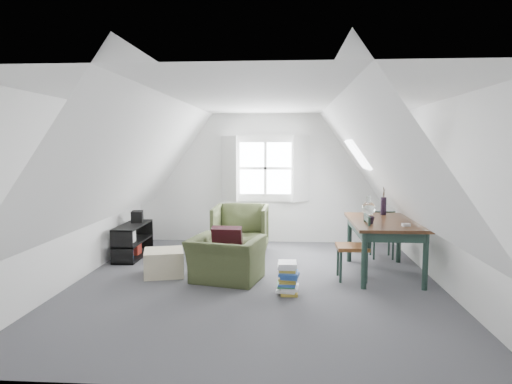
# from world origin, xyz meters

# --- Properties ---
(floor) EXTENTS (5.50, 5.50, 0.00)m
(floor) POSITION_xyz_m (0.00, 0.00, 0.00)
(floor) COLOR #45454A
(floor) RESTS_ON ground
(ceiling) EXTENTS (5.50, 5.50, 0.00)m
(ceiling) POSITION_xyz_m (0.00, 0.00, 2.50)
(ceiling) COLOR white
(ceiling) RESTS_ON wall_back
(wall_back) EXTENTS (5.00, 0.00, 5.00)m
(wall_back) POSITION_xyz_m (0.00, 2.75, 1.25)
(wall_back) COLOR silver
(wall_back) RESTS_ON ground
(wall_front) EXTENTS (5.00, 0.00, 5.00)m
(wall_front) POSITION_xyz_m (0.00, -2.75, 1.25)
(wall_front) COLOR silver
(wall_front) RESTS_ON ground
(wall_left) EXTENTS (0.00, 5.50, 5.50)m
(wall_left) POSITION_xyz_m (-2.50, 0.00, 1.25)
(wall_left) COLOR silver
(wall_left) RESTS_ON ground
(wall_right) EXTENTS (0.00, 5.50, 5.50)m
(wall_right) POSITION_xyz_m (2.50, 0.00, 1.25)
(wall_right) COLOR silver
(wall_right) RESTS_ON ground
(slope_left) EXTENTS (3.19, 5.50, 4.48)m
(slope_left) POSITION_xyz_m (-1.55, 0.00, 1.78)
(slope_left) COLOR white
(slope_left) RESTS_ON wall_left
(slope_right) EXTENTS (3.19, 5.50, 4.48)m
(slope_right) POSITION_xyz_m (1.55, 0.00, 1.78)
(slope_right) COLOR white
(slope_right) RESTS_ON wall_right
(dormer_window) EXTENTS (1.71, 0.35, 1.30)m
(dormer_window) POSITION_xyz_m (0.00, 2.68, 1.45)
(dormer_window) COLOR white
(dormer_window) RESTS_ON wall_back
(skylight) EXTENTS (0.35, 0.75, 0.47)m
(skylight) POSITION_xyz_m (1.55, 1.30, 1.75)
(skylight) COLOR white
(skylight) RESTS_ON slope_right
(armchair_near) EXTENTS (1.13, 1.04, 0.62)m
(armchair_near) POSITION_xyz_m (-0.42, 0.08, 0.00)
(armchair_near) COLOR #394322
(armchair_near) RESTS_ON floor
(armchair_far) EXTENTS (0.94, 0.97, 0.86)m
(armchair_far) POSITION_xyz_m (-0.38, 1.70, 0.00)
(armchair_far) COLOR #394322
(armchair_far) RESTS_ON floor
(throw_pillow) EXTENTS (0.43, 0.26, 0.44)m
(throw_pillow) POSITION_xyz_m (-0.42, 0.23, 0.54)
(throw_pillow) COLOR #340E15
(throw_pillow) RESTS_ON armchair_near
(ottoman) EXTENTS (0.68, 0.68, 0.37)m
(ottoman) POSITION_xyz_m (-1.37, 0.31, 0.18)
(ottoman) COLOR #C3B896
(ottoman) RESTS_ON floor
(dining_table) EXTENTS (0.96, 1.60, 0.80)m
(dining_table) POSITION_xyz_m (1.84, 0.57, 0.69)
(dining_table) COLOR #361D0E
(dining_table) RESTS_ON floor
(demijohn) EXTENTS (0.22, 0.22, 0.30)m
(demijohn) POSITION_xyz_m (1.69, 1.02, 0.93)
(demijohn) COLOR silver
(demijohn) RESTS_ON dining_table
(vase_twigs) EXTENTS (0.09, 0.10, 0.70)m
(vase_twigs) POSITION_xyz_m (1.94, 1.12, 0.96)
(vase_twigs) COLOR black
(vase_twigs) RESTS_ON dining_table
(cup) EXTENTS (0.13, 0.13, 0.10)m
(cup) POSITION_xyz_m (1.59, 0.27, 0.80)
(cup) COLOR black
(cup) RESTS_ON dining_table
(paper_box) EXTENTS (0.11, 0.08, 0.04)m
(paper_box) POSITION_xyz_m (2.04, 0.12, 0.82)
(paper_box) COLOR white
(paper_box) RESTS_ON dining_table
(dining_chair_far) EXTENTS (0.38, 0.38, 0.82)m
(dining_chair_far) POSITION_xyz_m (2.03, 1.56, 0.43)
(dining_chair_far) COLOR brown
(dining_chair_far) RESTS_ON floor
(dining_chair_near) EXTENTS (0.43, 0.43, 0.92)m
(dining_chair_near) POSITION_xyz_m (1.38, 0.28, 0.48)
(dining_chair_near) COLOR brown
(dining_chair_near) RESTS_ON floor
(media_shelf) EXTENTS (0.36, 1.09, 0.56)m
(media_shelf) POSITION_xyz_m (-2.19, 1.31, 0.25)
(media_shelf) COLOR black
(media_shelf) RESTS_ON floor
(electronics_box) EXTENTS (0.23, 0.29, 0.21)m
(electronics_box) POSITION_xyz_m (-2.19, 1.59, 0.65)
(electronics_box) COLOR black
(electronics_box) RESTS_ON media_shelf
(magazine_stack) EXTENTS (0.30, 0.36, 0.41)m
(magazine_stack) POSITION_xyz_m (0.44, -0.42, 0.20)
(magazine_stack) COLOR #B29933
(magazine_stack) RESTS_ON floor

